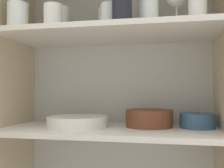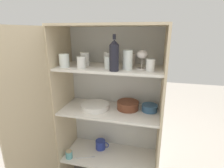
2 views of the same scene
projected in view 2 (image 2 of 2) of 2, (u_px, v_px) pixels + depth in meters
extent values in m
cube|color=silver|center=(115.00, 104.00, 1.76)|extent=(0.90, 0.02, 1.49)
cube|color=#CCB793|center=(65.00, 108.00, 1.67)|extent=(0.02, 0.42, 1.49)
cube|color=#CCB793|center=(160.00, 119.00, 1.47)|extent=(0.02, 0.42, 1.49)
cube|color=#CCB793|center=(109.00, 25.00, 1.35)|extent=(0.90, 0.42, 0.02)
cube|color=silver|center=(110.00, 156.00, 1.71)|extent=(0.86, 0.38, 0.02)
cube|color=silver|center=(110.00, 111.00, 1.57)|extent=(0.86, 0.38, 0.02)
cube|color=silver|center=(110.00, 68.00, 1.45)|extent=(0.86, 0.38, 0.02)
cube|color=tan|center=(31.00, 131.00, 1.29)|extent=(0.10, 0.44, 1.49)
cylinder|color=white|center=(150.00, 65.00, 1.28)|extent=(0.07, 0.07, 0.09)
cylinder|color=white|center=(108.00, 59.00, 1.49)|extent=(0.06, 0.06, 0.11)
cylinder|color=silver|center=(132.00, 59.00, 1.52)|extent=(0.07, 0.07, 0.10)
cylinder|color=white|center=(64.00, 60.00, 1.42)|extent=(0.08, 0.08, 0.11)
cylinder|color=white|center=(128.00, 60.00, 1.33)|extent=(0.08, 0.08, 0.15)
cylinder|color=white|center=(81.00, 62.00, 1.38)|extent=(0.07, 0.07, 0.09)
cylinder|color=white|center=(109.00, 63.00, 1.37)|extent=(0.07, 0.07, 0.09)
cylinder|color=white|center=(84.00, 58.00, 1.60)|extent=(0.07, 0.07, 0.10)
cylinder|color=white|center=(85.00, 59.00, 1.48)|extent=(0.07, 0.07, 0.11)
cylinder|color=silver|center=(141.00, 69.00, 1.37)|extent=(0.07, 0.07, 0.01)
cylinder|color=silver|center=(142.00, 64.00, 1.36)|extent=(0.01, 0.01, 0.07)
ellipsoid|color=silver|center=(142.00, 54.00, 1.34)|extent=(0.08, 0.08, 0.07)
cylinder|color=black|center=(114.00, 58.00, 1.28)|extent=(0.07, 0.07, 0.19)
cone|color=black|center=(114.00, 42.00, 1.24)|extent=(0.07, 0.07, 0.04)
cylinder|color=black|center=(114.00, 37.00, 1.23)|extent=(0.02, 0.02, 0.04)
cylinder|color=white|center=(95.00, 108.00, 1.59)|extent=(0.25, 0.25, 0.01)
cylinder|color=white|center=(95.00, 107.00, 1.58)|extent=(0.25, 0.25, 0.01)
cylinder|color=white|center=(95.00, 106.00, 1.58)|extent=(0.25, 0.25, 0.01)
cylinder|color=white|center=(95.00, 105.00, 1.58)|extent=(0.25, 0.25, 0.01)
cylinder|color=white|center=(95.00, 104.00, 1.58)|extent=(0.25, 0.25, 0.01)
cylinder|color=brown|center=(128.00, 105.00, 1.57)|extent=(0.19, 0.19, 0.07)
torus|color=brown|center=(128.00, 102.00, 1.56)|extent=(0.19, 0.19, 0.01)
cylinder|color=#33567A|center=(150.00, 108.00, 1.53)|extent=(0.14, 0.14, 0.06)
torus|color=#33567A|center=(150.00, 105.00, 1.52)|extent=(0.14, 0.14, 0.01)
cylinder|color=#283893|center=(100.00, 144.00, 1.79)|extent=(0.10, 0.10, 0.09)
torus|color=#283893|center=(106.00, 145.00, 1.77)|extent=(0.06, 0.01, 0.06)
cylinder|color=#5BA3A8|center=(69.00, 155.00, 1.66)|extent=(0.06, 0.06, 0.07)
cylinder|color=tan|center=(69.00, 151.00, 1.65)|extent=(0.05, 0.05, 0.01)
cylinder|color=silver|center=(85.00, 158.00, 1.66)|extent=(0.16, 0.06, 0.01)
ellipsoid|color=silver|center=(93.00, 157.00, 1.67)|extent=(0.04, 0.03, 0.01)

